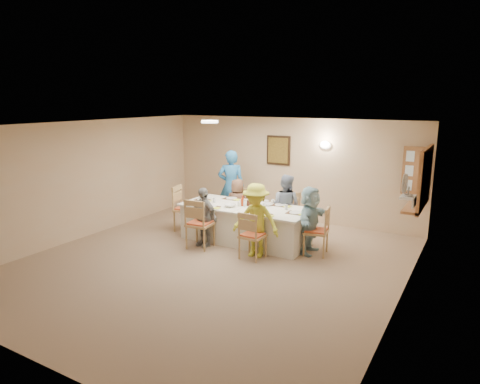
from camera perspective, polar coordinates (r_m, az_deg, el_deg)
The scene contains 49 objects.
ground at distance 7.95m, azimuth -3.85°, elevation -9.47°, with size 7.00×7.00×0.00m, color #977B5F.
room_walls at distance 7.52m, azimuth -4.02°, elevation 1.31°, with size 7.00×7.00×7.00m.
wall_picture at distance 10.63m, azimuth 5.13°, elevation 5.56°, with size 0.62×0.05×0.72m.
wall_sconce at distance 10.14m, azimuth 11.29°, elevation 6.18°, with size 0.26×0.09×0.18m, color white.
ceiling_light at distance 9.19m, azimuth -4.06°, elevation 9.34°, with size 0.36×0.36×0.05m, color white.
serving_hatch at distance 8.68m, azimuth 23.45°, elevation 1.71°, with size 0.06×1.50×1.15m, color #955E36.
hatch_sill at distance 8.80m, azimuth 22.38°, elevation -1.57°, with size 0.30×1.50×0.05m, color #955E36.
shutter_door at distance 9.46m, azimuth 22.45°, elevation 2.60°, with size 0.55×0.04×1.00m, color #955E36.
fan_shelf at distance 7.40m, azimuth 21.49°, elevation -0.62°, with size 0.22×0.36×0.03m, color white.
desk_fan at distance 7.37m, azimuth 21.35°, elevation 0.54°, with size 0.30×0.30×0.28m, color #A5A5A8, non-canonical shape.
dining_table at distance 9.00m, azimuth 0.76°, elevation -4.24°, with size 2.73×1.15×0.76m, color silver.
chair_back_left at distance 9.93m, azimuth -0.00°, elevation -2.21°, with size 0.43×0.43×0.90m, color tan, non-canonical shape.
chair_back_right at distance 9.40m, azimuth 6.35°, elevation -2.97°, with size 0.46×0.46×0.95m, color tan, non-canonical shape.
chair_front_left at distance 8.62m, azimuth -5.34°, elevation -4.12°, with size 0.49×0.49×1.03m, color tan, non-canonical shape.
chair_front_right at distance 8.03m, azimuth 1.71°, elevation -5.72°, with size 0.44×0.44×0.92m, color tan, non-canonical shape.
chair_left_end at distance 9.78m, azimuth -7.19°, elevation -2.15°, with size 0.49×0.49×1.03m, color tan, non-canonical shape.
chair_right_end at distance 8.36m, azimuth 10.11°, elevation -5.07°, with size 0.46×0.46×0.95m, color tan, non-canonical shape.
diner_back_left at distance 9.80m, azimuth -0.35°, elevation -1.61°, with size 0.63×0.47×1.17m, color brown.
diner_back_right at distance 9.24m, azimuth 6.08°, elevation -1.87°, with size 0.68×0.54×1.38m, color gray.
diner_front_left at distance 8.69m, azimuth -4.90°, elevation -3.33°, with size 0.76×0.43×1.22m, color gray.
diner_front_right at distance 8.06m, azimuth 2.13°, elevation -3.82°, with size 0.96×0.62×1.42m, color yellow.
diner_right_end at distance 8.34m, azimuth 9.32°, elevation -3.72°, with size 0.41×1.24×1.33m, color #9DC7D3.
caregiver at distance 10.35m, azimuth -1.19°, elevation 0.80°, with size 0.76×0.66×1.75m, color #2B72B1.
placemat_fl at distance 8.85m, azimuth -3.96°, elevation -1.98°, with size 0.36×0.27×0.01m, color #472B19.
plate_fl at distance 8.85m, azimuth -3.96°, elevation -1.91°, with size 0.25×0.25×0.02m, color white.
napkin_fl at distance 8.71m, azimuth -3.16°, elevation -2.15°, with size 0.13×0.13×0.01m, color #E0F132.
placemat_fr at distance 8.26m, azimuth 2.98°, elevation -3.01°, with size 0.36×0.27×0.01m, color #472B19.
plate_fr at distance 8.26m, azimuth 2.98°, elevation -2.94°, with size 0.24×0.24×0.02m, color white.
napkin_fr at distance 8.14m, azimuth 3.95°, elevation -3.21°, with size 0.14×0.14×0.01m, color #E0F132.
placemat_bl at distance 9.54m, azimuth -1.14°, elevation -0.90°, with size 0.36×0.27×0.01m, color #472B19.
plate_bl at distance 9.54m, azimuth -1.14°, elevation -0.84°, with size 0.24×0.24×0.02m, color white.
napkin_bl at distance 9.41m, azimuth -0.36°, elevation -1.04°, with size 0.14×0.14×0.01m, color #E0F132.
placemat_br at distance 9.00m, azimuth 5.42°, elevation -1.77°, with size 0.35×0.26×0.01m, color #472B19.
plate_br at distance 8.99m, azimuth 5.42°, elevation -1.71°, with size 0.24×0.24×0.02m, color white.
napkin_br at distance 8.88m, azimuth 6.34°, elevation -1.93°, with size 0.14×0.14×0.01m, color #E0F132.
placemat_le at distance 9.46m, azimuth -5.05°, elevation -1.05°, with size 0.32×0.24×0.01m, color #472B19.
plate_le at distance 9.46m, azimuth -5.05°, elevation -0.99°, with size 0.22×0.22×0.01m, color white.
napkin_le at distance 9.32m, azimuth -4.32°, elevation -1.20°, with size 0.13×0.13×0.01m, color #E0F132.
placemat_re at distance 8.42m, azimuth 7.44°, elevation -2.80°, with size 0.35×0.26×0.01m, color #472B19.
plate_re at distance 8.42m, azimuth 7.44°, elevation -2.74°, with size 0.25×0.25×0.02m, color white.
napkin_re at distance 8.31m, azimuth 8.45°, elevation -2.99°, with size 0.15×0.15×0.01m, color #E0F132.
teacup_a at distance 9.03m, azimuth -4.57°, elevation -1.42°, with size 0.13×0.13×0.09m, color white.
teacup_b at distance 9.13m, azimuth 4.38°, elevation -1.31°, with size 0.09×0.09×0.08m, color white.
bowl_a at distance 8.83m, azimuth -1.31°, elevation -1.81°, with size 0.30×0.30×0.06m, color white.
bowl_b at distance 8.94m, azimuth 3.67°, elevation -1.66°, with size 0.19×0.19×0.06m, color white.
condiment_ketchup at distance 8.89m, azimuth 0.35°, elevation -1.16°, with size 0.11×0.11×0.22m, color #B9330F.
condiment_brown at distance 8.92m, azimuth 1.16°, elevation -1.27°, with size 0.11×0.11×0.18m, color #431F11.
condiment_malt at distance 8.79m, azimuth 1.62°, elevation -1.56°, with size 0.16×0.16×0.15m, color #431F11.
drinking_glass at distance 9.00m, azimuth 0.09°, elevation -1.37°, with size 0.06×0.06×0.10m, color silver.
Camera 1 is at (4.14, -6.11, 2.96)m, focal length 32.00 mm.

